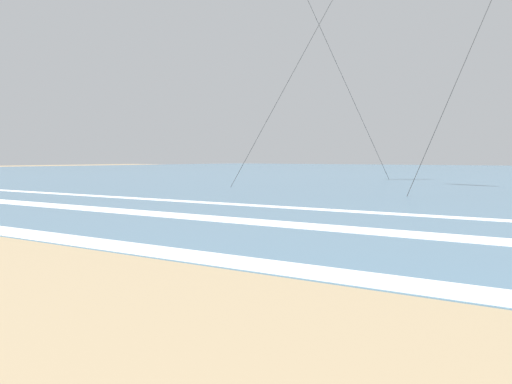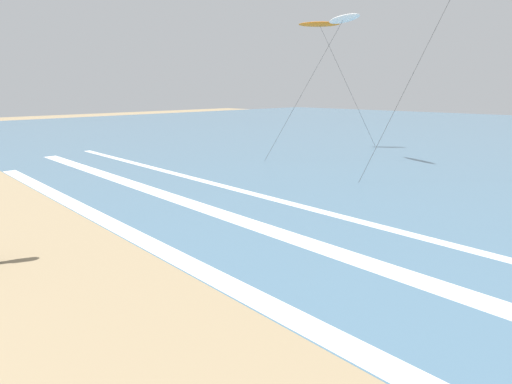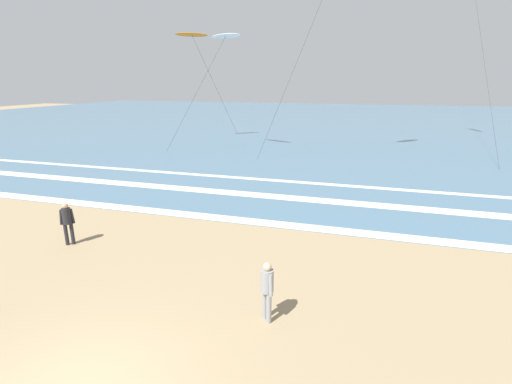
{
  "view_description": "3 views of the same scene",
  "coord_description": "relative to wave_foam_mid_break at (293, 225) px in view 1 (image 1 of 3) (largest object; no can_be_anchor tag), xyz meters",
  "views": [
    {
      "loc": [
        4.18,
        4.29,
        1.33
      ],
      "look_at": [
        -1.37,
        11.98,
        0.76
      ],
      "focal_mm": 40.93,
      "sensor_mm": 36.0,
      "label": 1
    },
    {
      "loc": [
        7.84,
        3.92,
        5.01
      ],
      "look_at": [
        -0.77,
        12.54,
        1.83
      ],
      "focal_mm": 27.38,
      "sensor_mm": 36.0,
      "label": 2
    },
    {
      "loc": [
        4.93,
        -4.35,
        5.78
      ],
      "look_at": [
        0.42,
        10.79,
        1.12
      ],
      "focal_mm": 26.36,
      "sensor_mm": 36.0,
      "label": 3
    }
  ],
  "objects": [
    {
      "name": "wave_foam_outer_break",
      "position": [
        0.96,
        3.24,
        0.0
      ],
      "size": [
        49.73,
        0.5,
        0.01
      ],
      "primitive_type": "cube",
      "color": "white",
      "rests_on": "ocean_surface"
    },
    {
      "name": "wave_foam_mid_break",
      "position": [
        0.0,
        0.0,
        0.0
      ],
      "size": [
        46.1,
        0.88,
        0.01
      ],
      "primitive_type": "cube",
      "color": "white",
      "rests_on": "ocean_surface"
    },
    {
      "name": "wave_foam_shoreline",
      "position": [
        1.33,
        -3.8,
        0.0
      ],
      "size": [
        40.35,
        0.72,
        0.01
      ],
      "primitive_type": "cube",
      "color": "white",
      "rests_on": "ocean_surface"
    }
  ]
}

